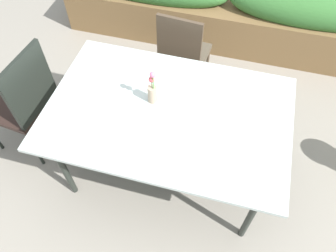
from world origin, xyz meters
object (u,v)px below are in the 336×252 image
object	(u,v)px
flower_vase	(152,91)
planter_box	(228,15)
chair_far_side	(183,52)
dining_table	(168,116)
chair_end_left	(23,98)

from	to	relation	value
flower_vase	planter_box	distance (m)	1.80
chair_far_side	dining_table	bearing A→B (deg)	-77.78
dining_table	chair_end_left	xyz separation A→B (m)	(-1.17, -0.01, -0.16)
flower_vase	planter_box	size ratio (longest dim) A/B	0.08
flower_vase	planter_box	world-z (taller)	flower_vase
chair_end_left	flower_vase	size ratio (longest dim) A/B	3.61
chair_far_side	flower_vase	xyz separation A→B (m)	(-0.02, -0.83, 0.36)
dining_table	planter_box	xyz separation A→B (m)	(0.18, 1.76, -0.36)
flower_vase	dining_table	bearing A→B (deg)	-26.61
chair_end_left	chair_far_side	xyz separation A→B (m)	(1.06, 0.90, -0.05)
dining_table	chair_far_side	world-z (taller)	chair_far_side
flower_vase	planter_box	xyz separation A→B (m)	(0.31, 1.70, -0.51)
chair_end_left	flower_vase	world-z (taller)	flower_vase
dining_table	chair_end_left	distance (m)	1.18
chair_far_side	flower_vase	bearing A→B (deg)	-85.90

